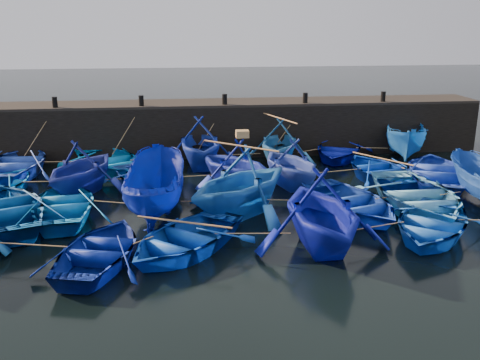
{
  "coord_description": "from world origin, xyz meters",
  "views": [
    {
      "loc": [
        -2.29,
        -16.26,
        6.66
      ],
      "look_at": [
        0.0,
        3.2,
        0.7
      ],
      "focal_mm": 40.0,
      "sensor_mm": 36.0,
      "label": 1
    }
  ],
  "objects": [
    {
      "name": "boat_7",
      "position": [
        -6.08,
        4.36,
        1.1
      ],
      "size": [
        4.95,
        5.26,
        2.2
      ],
      "primitive_type": "imported",
      "rotation": [
        0.0,
        0.0,
        2.74
      ],
      "color": "navy",
      "rests_on": "ground"
    },
    {
      "name": "wooden_crate",
      "position": [
        0.25,
        4.5,
        2.22
      ],
      "size": [
        0.51,
        0.42,
        0.28
      ],
      "primitive_type": "cube",
      "color": "#9D7844",
      "rests_on": "boat_9"
    },
    {
      "name": "boat_2",
      "position": [
        -1.35,
        7.73,
        1.19
      ],
      "size": [
        4.09,
        4.68,
        2.37
      ],
      "primitive_type": "imported",
      "rotation": [
        0.0,
        0.0,
        0.04
      ],
      "color": "navy",
      "rests_on": "ground"
    },
    {
      "name": "boat_23",
      "position": [
        1.82,
        -1.88,
        1.23
      ],
      "size": [
        4.26,
        4.87,
        2.46
      ],
      "primitive_type": "imported",
      "rotation": [
        0.0,
        0.0,
        0.05
      ],
      "color": "#07118F",
      "rests_on": "ground"
    },
    {
      "name": "bollard_3",
      "position": [
        4.0,
        9.6,
        2.87
      ],
      "size": [
        0.24,
        0.24,
        0.5
      ],
      "primitive_type": "cylinder",
      "color": "black",
      "rests_on": "quay_top"
    },
    {
      "name": "boat_21",
      "position": [
        -4.56,
        -2.11,
        0.43
      ],
      "size": [
        3.86,
        4.71,
        0.85
      ],
      "primitive_type": "imported",
      "rotation": [
        0.0,
        0.0,
        2.9
      ],
      "color": "navy",
      "rests_on": "ground"
    },
    {
      "name": "boat_8",
      "position": [
        -3.49,
        4.41,
        0.48
      ],
      "size": [
        5.1,
        5.67,
        0.97
      ],
      "primitive_type": "imported",
      "rotation": [
        0.0,
        0.0,
        0.48
      ],
      "color": "#1D48AE",
      "rests_on": "ground"
    },
    {
      "name": "boat_12",
      "position": [
        8.33,
        3.96,
        0.54
      ],
      "size": [
        5.32,
        6.19,
        1.08
      ],
      "primitive_type": "imported",
      "rotation": [
        0.0,
        0.0,
        2.78
      ],
      "color": "#1836BA",
      "rests_on": "ground"
    },
    {
      "name": "boat_1",
      "position": [
        -5.39,
        7.29,
        0.54
      ],
      "size": [
        5.76,
        6.35,
        1.08
      ],
      "primitive_type": "imported",
      "rotation": [
        0.0,
        0.0,
        0.5
      ],
      "color": "blue",
      "rests_on": "ground"
    },
    {
      "name": "boat_5",
      "position": [
        8.75,
        8.16,
        0.96
      ],
      "size": [
        3.51,
        5.33,
        1.93
      ],
      "primitive_type": "imported",
      "rotation": [
        0.0,
        0.0,
        -0.36
      ],
      "color": "#1559B2",
      "rests_on": "ground"
    },
    {
      "name": "ground",
      "position": [
        0.0,
        0.0,
        0.0
      ],
      "size": [
        120.0,
        120.0,
        0.0
      ],
      "primitive_type": "plane",
      "color": "black",
      "rests_on": "ground"
    },
    {
      "name": "boat_10",
      "position": [
        2.22,
        4.27,
        1.05
      ],
      "size": [
        4.41,
        4.79,
        2.1
      ],
      "primitive_type": "imported",
      "rotation": [
        0.0,
        0.0,
        3.42
      ],
      "color": "#2A43AD",
      "rests_on": "ground"
    },
    {
      "name": "boat_17",
      "position": [
        3.64,
        0.87,
        0.48
      ],
      "size": [
        4.59,
        5.46,
        0.97
      ],
      "primitive_type": "imported",
      "rotation": [
        0.0,
        0.0,
        0.3
      ],
      "color": "#0F32A1",
      "rests_on": "ground"
    },
    {
      "name": "boat_24",
      "position": [
        5.52,
        -1.38,
        0.46
      ],
      "size": [
        5.15,
        5.46,
        0.92
      ],
      "primitive_type": "imported",
      "rotation": [
        0.0,
        0.0,
        -0.61
      ],
      "color": "#0E45AC",
      "rests_on": "ground"
    },
    {
      "name": "boat_9",
      "position": [
        -0.05,
        4.5,
        1.04
      ],
      "size": [
        5.12,
        5.22,
        2.08
      ],
      "primitive_type": "imported",
      "rotation": [
        0.0,
        0.0,
        3.8
      ],
      "color": "#13269A",
      "rests_on": "ground"
    },
    {
      "name": "boat_18",
      "position": [
        6.13,
        1.02,
        0.57
      ],
      "size": [
        3.95,
        5.49,
        1.13
      ],
      "primitive_type": "imported",
      "rotation": [
        0.0,
        0.0,
        -0.01
      ],
      "color": "#387DD1",
      "rests_on": "ground"
    },
    {
      "name": "boat_4",
      "position": [
        5.46,
        8.46,
        0.46
      ],
      "size": [
        4.76,
        5.38,
        0.92
      ],
      "primitive_type": "imported",
      "rotation": [
        0.0,
        0.0,
        -0.43
      ],
      "color": "#020C85",
      "rests_on": "ground"
    },
    {
      "name": "boat_3",
      "position": [
        2.4,
        7.82,
        1.09
      ],
      "size": [
        4.5,
        4.91,
        2.18
      ],
      "primitive_type": "imported",
      "rotation": [
        0.0,
        0.0,
        -0.26
      ],
      "color": "#1E5EA1",
      "rests_on": "ground"
    },
    {
      "name": "bollard_4",
      "position": [
        8.0,
        9.6,
        2.87
      ],
      "size": [
        0.24,
        0.24,
        0.5
      ],
      "primitive_type": "cylinder",
      "color": "black",
      "rests_on": "quay_top"
    },
    {
      "name": "quay_wall",
      "position": [
        0.0,
        10.5,
        1.25
      ],
      "size": [
        26.0,
        2.5,
        2.5
      ],
      "primitive_type": "cube",
      "color": "black",
      "rests_on": "ground"
    },
    {
      "name": "boat_16",
      "position": [
        -0.22,
        1.23,
        1.24
      ],
      "size": [
        6.23,
        6.18,
        2.48
      ],
      "primitive_type": "imported",
      "rotation": [
        0.0,
        0.0,
        -0.84
      ],
      "color": "blue",
      "rests_on": "ground"
    },
    {
      "name": "quay_top",
      "position": [
        0.0,
        10.5,
        2.56
      ],
      "size": [
        26.0,
        2.5,
        0.12
      ],
      "primitive_type": "cube",
      "color": "black",
      "rests_on": "quay_wall"
    },
    {
      "name": "loose_oars",
      "position": [
        1.54,
        3.03,
        1.66
      ],
      "size": [
        10.69,
        11.53,
        1.62
      ],
      "color": "#99724C",
      "rests_on": "ground"
    },
    {
      "name": "boat_0",
      "position": [
        -9.4,
        7.47,
        0.54
      ],
      "size": [
        3.98,
        5.4,
        1.09
      ],
      "primitive_type": "imported",
      "rotation": [
        0.0,
        0.0,
        3.09
      ],
      "color": "#1A3896",
      "rests_on": "ground"
    },
    {
      "name": "boat_22",
      "position": [
        -2.22,
        -1.63,
        0.46
      ],
      "size": [
        5.29,
        5.47,
        0.92
      ],
      "primitive_type": "imported",
      "rotation": [
        0.0,
        0.0,
        -0.68
      ],
      "color": "#093CB3",
      "rests_on": "ground"
    },
    {
      "name": "bollard_0",
      "position": [
        -8.0,
        9.6,
        2.87
      ],
      "size": [
        0.24,
        0.24,
        0.5
      ],
      "primitive_type": "cylinder",
      "color": "black",
      "rests_on": "quay_top"
    },
    {
      "name": "boat_15",
      "position": [
        -3.18,
        1.4,
        1.03
      ],
      "size": [
        2.36,
        5.43,
        2.05
      ],
      "primitive_type": "imported",
      "rotation": [
        0.0,
        0.0,
        3.07
      ],
      "color": "navy",
      "rests_on": "ground"
    },
    {
      "name": "mooring_ropes",
      "position": [
        -0.1,
        4.89,
        0.87
      ],
      "size": [
        18.19,
        11.8,
        2.1
      ],
      "color": "tan",
      "rests_on": "ground"
    },
    {
      "name": "bollard_1",
      "position": [
        -4.0,
        9.6,
        2.87
      ],
      "size": [
        0.24,
        0.24,
        0.5
      ],
      "primitive_type": "cylinder",
      "color": "black",
      "rests_on": "quay_top"
    },
    {
      "name": "boat_11",
      "position": [
        6.21,
        4.71,
        0.47
      ],
      "size": [
        3.99,
        5.03,
        0.94
      ],
      "primitive_type": "imported",
      "rotation": [
        0.0,
        0.0,
        3.32
      ],
      "color": "#00278F",
      "rests_on": "ground"
    },
    {
      "name": "boat_14",
      "position": [
        -6.32,
        1.85,
        0.47
      ],
      "size": [
        3.77,
        4.89,
        0.94
      ],
      "primitive_type": "imported",
      "rotation": [
        0.0,
        0.0,
        3.26
      ],
      "color": "#0859A7",
      "rests_on": "ground"
    },
    {
      "name": "boat_13",
      "position": [
        -8.13,
        1.44,
        0.54
      ],
      "size": [
        5.45,
        6.27,
        1.09
      ],
      "primitive_type": "imported",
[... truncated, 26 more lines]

